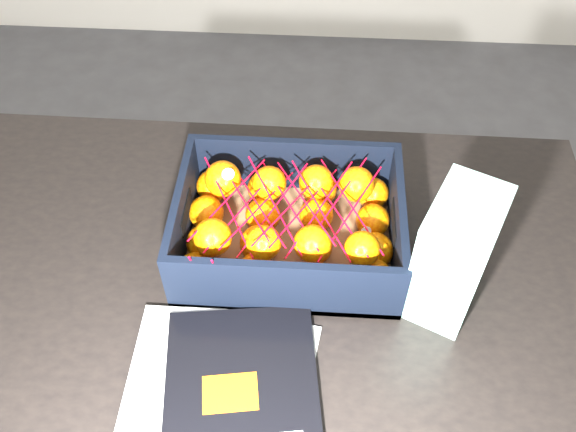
# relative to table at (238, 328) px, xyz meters

# --- Properties ---
(ground) EXTENTS (3.50, 3.50, 0.00)m
(ground) POSITION_rel_table_xyz_m (0.06, 0.11, -0.65)
(ground) COLOR #3B3A3D
(ground) RESTS_ON ground
(table) EXTENTS (1.21, 0.81, 0.75)m
(table) POSITION_rel_table_xyz_m (0.00, 0.00, 0.00)
(table) COLOR black
(table) RESTS_ON ground
(magazine_stack) EXTENTS (0.28, 0.31, 0.02)m
(magazine_stack) POSITION_rel_table_xyz_m (0.01, -0.17, 0.11)
(magazine_stack) COLOR silver
(magazine_stack) RESTS_ON table
(produce_crate) EXTENTS (0.35, 0.26, 0.12)m
(produce_crate) POSITION_rel_table_xyz_m (0.08, 0.10, 0.14)
(produce_crate) COLOR brown
(produce_crate) RESTS_ON table
(clementine_heap) EXTENTS (0.33, 0.25, 0.10)m
(clementine_heap) POSITION_rel_table_xyz_m (0.08, 0.10, 0.15)
(clementine_heap) COLOR orange
(clementine_heap) RESTS_ON produce_crate
(mesh_net) EXTENTS (0.29, 0.24, 0.09)m
(mesh_net) POSITION_rel_table_xyz_m (0.07, 0.10, 0.20)
(mesh_net) COLOR red
(mesh_net) RESTS_ON clementine_heap
(retail_carton) EXTENTS (0.14, 0.16, 0.21)m
(retail_carton) POSITION_rel_table_xyz_m (0.32, 0.02, 0.20)
(retail_carton) COLOR white
(retail_carton) RESTS_ON table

